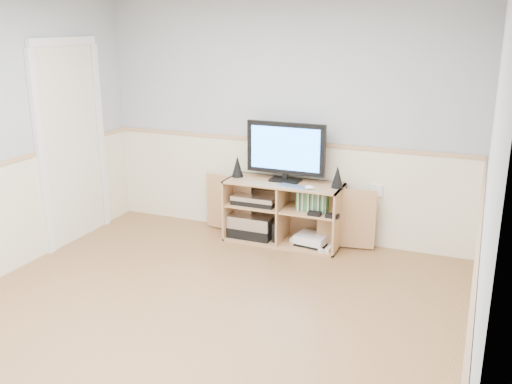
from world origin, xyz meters
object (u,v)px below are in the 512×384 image
game_consoles (311,240)px  monitor (286,150)px  media_cabinet (285,210)px  keyboard (293,187)px

game_consoles → monitor: bearing=168.9°
media_cabinet → monitor: bearing=-90.0°
game_consoles → media_cabinet: bearing=167.8°
keyboard → game_consoles: (0.16, 0.13, -0.59)m
monitor → keyboard: size_ratio=2.71×
monitor → game_consoles: bearing=-11.1°
media_cabinet → game_consoles: size_ratio=4.11×
keyboard → media_cabinet: bearing=138.9°
keyboard → game_consoles: size_ratio=0.67×
media_cabinet → monitor: 0.65m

